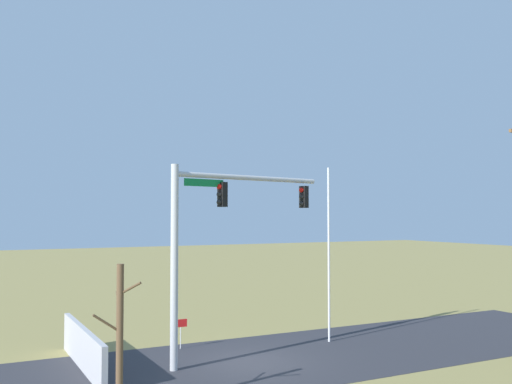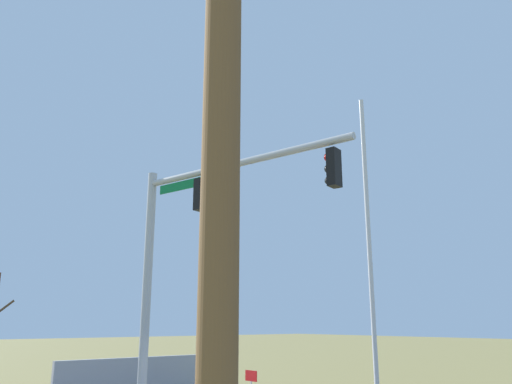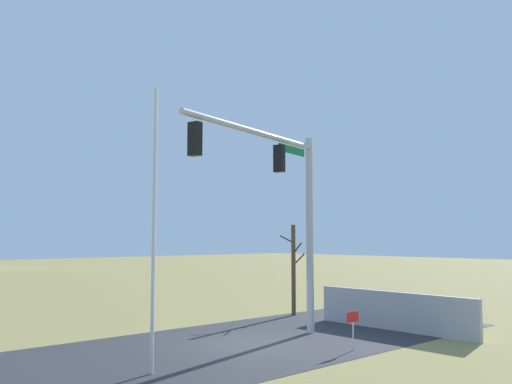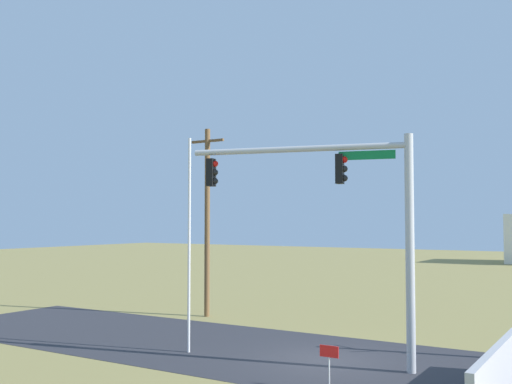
% 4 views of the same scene
% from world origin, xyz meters
% --- Properties ---
extents(ground_plane, '(160.00, 160.00, 0.00)m').
position_xyz_m(ground_plane, '(0.00, 0.00, 0.00)').
color(ground_plane, olive).
extents(road_surface, '(28.00, 8.00, 0.01)m').
position_xyz_m(road_surface, '(-4.00, 0.00, 0.01)').
color(road_surface, '#2D2D33').
rests_on(road_surface, ground_plane).
extents(sidewalk_corner, '(6.00, 6.00, 0.01)m').
position_xyz_m(sidewalk_corner, '(4.02, -0.18, 0.00)').
color(sidewalk_corner, '#B7B5AD').
rests_on(sidewalk_corner, ground_plane).
extents(retaining_fence, '(0.20, 6.91, 1.48)m').
position_xyz_m(retaining_fence, '(5.85, -1.95, 0.74)').
color(retaining_fence, '#A8A8AD').
rests_on(retaining_fence, ground_plane).
extents(signal_mast, '(7.21, 1.92, 7.39)m').
position_xyz_m(signal_mast, '(1.21, -0.62, 5.15)').
color(signal_mast, '#B2B5BA').
rests_on(signal_mast, ground_plane).
extents(flagpole, '(0.10, 0.10, 7.65)m').
position_xyz_m(flagpole, '(-4.60, -1.48, 3.83)').
color(flagpole, silver).
rests_on(flagpole, ground_plane).
extents(bare_tree, '(1.27, 1.02, 4.18)m').
position_xyz_m(bare_tree, '(5.90, 3.46, 2.15)').
color(bare_tree, brown).
rests_on(bare_tree, ground_plane).
extents(open_sign, '(0.56, 0.04, 1.22)m').
position_xyz_m(open_sign, '(1.65, -3.22, 0.91)').
color(open_sign, silver).
rests_on(open_sign, ground_plane).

